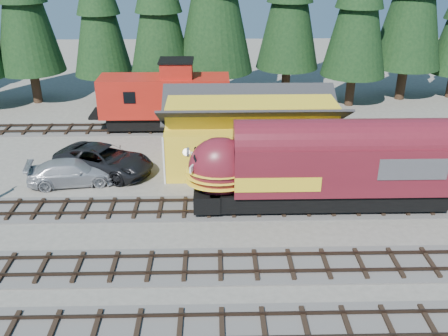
{
  "coord_description": "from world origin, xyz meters",
  "views": [
    {
      "loc": [
        -2.69,
        -22.88,
        15.33
      ],
      "look_at": [
        -2.07,
        4.0,
        2.77
      ],
      "focal_mm": 40.0,
      "sensor_mm": 36.0,
      "label": 1
    }
  ],
  "objects_px": {
    "locomotive": "(314,171)",
    "pickup_truck_a": "(104,160)",
    "pickup_truck_b": "(72,172)",
    "depot": "(251,127)",
    "caboose": "(166,99)"
  },
  "relations": [
    {
      "from": "caboose",
      "to": "pickup_truck_a",
      "type": "xyz_separation_m",
      "value": [
        -3.69,
        -8.63,
        -1.79
      ]
    },
    {
      "from": "locomotive",
      "to": "pickup_truck_a",
      "type": "bearing_deg",
      "value": 158.63
    },
    {
      "from": "locomotive",
      "to": "pickup_truck_a",
      "type": "relative_size",
      "value": 2.24
    },
    {
      "from": "pickup_truck_a",
      "to": "depot",
      "type": "bearing_deg",
      "value": -59.29
    },
    {
      "from": "depot",
      "to": "pickup_truck_b",
      "type": "distance_m",
      "value": 12.75
    },
    {
      "from": "depot",
      "to": "pickup_truck_a",
      "type": "height_order",
      "value": "depot"
    },
    {
      "from": "depot",
      "to": "locomotive",
      "type": "bearing_deg",
      "value": -62.92
    },
    {
      "from": "caboose",
      "to": "pickup_truck_b",
      "type": "distance_m",
      "value": 11.86
    },
    {
      "from": "locomotive",
      "to": "caboose",
      "type": "xyz_separation_m",
      "value": [
        -10.03,
        14.0,
        0.24
      ]
    },
    {
      "from": "depot",
      "to": "locomotive",
      "type": "xyz_separation_m",
      "value": [
        3.32,
        -6.5,
        -0.42
      ]
    },
    {
      "from": "pickup_truck_a",
      "to": "pickup_truck_b",
      "type": "distance_m",
      "value": 2.5
    },
    {
      "from": "pickup_truck_a",
      "to": "pickup_truck_b",
      "type": "relative_size",
      "value": 1.22
    },
    {
      "from": "caboose",
      "to": "pickup_truck_a",
      "type": "height_order",
      "value": "caboose"
    },
    {
      "from": "depot",
      "to": "pickup_truck_b",
      "type": "relative_size",
      "value": 2.2
    },
    {
      "from": "pickup_truck_a",
      "to": "locomotive",
      "type": "bearing_deg",
      "value": -86.87
    }
  ]
}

